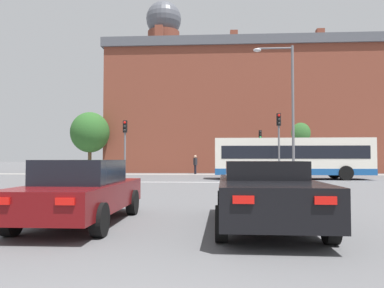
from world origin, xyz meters
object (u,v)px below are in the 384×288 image
object	(u,v)px
pedestrian_waiting	(195,163)
pedestrian_walking_east	(257,164)
traffic_light_near_left	(125,140)
car_roadster_right	(265,193)
bus_crossing_lead	(291,157)
traffic_light_near_right	(279,136)
car_saloon_left	(82,191)
street_lamp_junction	(286,100)
traffic_light_far_right	(260,145)

from	to	relation	value
pedestrian_waiting	pedestrian_walking_east	world-z (taller)	pedestrian_waiting
traffic_light_near_left	pedestrian_walking_east	size ratio (longest dim) A/B	2.38
car_roadster_right	bus_crossing_lead	size ratio (longest dim) A/B	0.45
traffic_light_near_right	car_saloon_left	bearing A→B (deg)	-113.84
car_roadster_right	street_lamp_junction	xyz separation A→B (m)	(3.38, 15.14, 4.41)
car_saloon_left	street_lamp_junction	xyz separation A→B (m)	(7.43, 14.94, 4.39)
traffic_light_near_left	pedestrian_walking_east	distance (m)	15.14
bus_crossing_lead	pedestrian_waiting	distance (m)	11.42
pedestrian_walking_east	traffic_light_near_right	bearing A→B (deg)	92.15
traffic_light_near_right	bus_crossing_lead	bearing A→B (deg)	64.77
pedestrian_waiting	pedestrian_walking_east	xyz separation A→B (m)	(5.85, -0.38, -0.10)
bus_crossing_lead	pedestrian_walking_east	distance (m)	8.49
car_saloon_left	traffic_light_far_right	size ratio (longest dim) A/B	1.12
pedestrian_waiting	bus_crossing_lead	bearing A→B (deg)	4.86
street_lamp_junction	pedestrian_walking_east	bearing A→B (deg)	91.98
car_roadster_right	traffic_light_near_left	xyz separation A→B (m)	(-6.98, 16.33, 1.99)
bus_crossing_lead	traffic_light_near_left	world-z (taller)	traffic_light_near_left
car_roadster_right	pedestrian_walking_east	xyz separation A→B (m)	(2.95, 27.64, 0.27)
car_roadster_right	street_lamp_junction	bearing A→B (deg)	78.78
car_roadster_right	pedestrian_walking_east	world-z (taller)	pedestrian_walking_east
street_lamp_junction	bus_crossing_lead	bearing A→B (deg)	75.19
bus_crossing_lead	pedestrian_walking_east	xyz separation A→B (m)	(-1.54, 8.33, -0.58)
car_roadster_right	car_saloon_left	bearing A→B (deg)	178.63
pedestrian_walking_east	traffic_light_far_right	bearing A→B (deg)	116.49
car_saloon_left	traffic_light_near_right	xyz separation A→B (m)	(7.16, 16.21, 2.23)
car_saloon_left	bus_crossing_lead	size ratio (longest dim) A/B	0.42
bus_crossing_lead	traffic_light_far_right	xyz separation A→B (m)	(-1.26, 7.75, 1.22)
traffic_light_near_left	street_lamp_junction	bearing A→B (deg)	-6.59
car_roadster_right	street_lamp_junction	distance (m)	16.12
car_saloon_left	pedestrian_waiting	xyz separation A→B (m)	(1.15, 27.83, 0.36)
traffic_light_far_right	pedestrian_waiting	bearing A→B (deg)	171.12
traffic_light_near_left	traffic_light_far_right	xyz separation A→B (m)	(10.20, 10.73, 0.09)
traffic_light_near_left	traffic_light_near_right	distance (m)	10.09
traffic_light_near_left	street_lamp_junction	world-z (taller)	street_lamp_junction
street_lamp_junction	pedestrian_walking_east	size ratio (longest dim) A/B	5.04
bus_crossing_lead	pedestrian_waiting	bearing A→B (deg)	40.31
traffic_light_near_left	car_roadster_right	bearing A→B (deg)	-66.87
traffic_light_far_right	street_lamp_junction	world-z (taller)	street_lamp_junction
car_roadster_right	pedestrian_walking_east	size ratio (longest dim) A/B	2.93
bus_crossing_lead	traffic_light_near_left	bearing A→B (deg)	104.58
car_roadster_right	bus_crossing_lead	bearing A→B (deg)	78.30
car_roadster_right	traffic_light_far_right	bearing A→B (deg)	84.58
traffic_light_near_left	traffic_light_near_right	xyz separation A→B (m)	(10.09, 0.07, 0.25)
bus_crossing_lead	pedestrian_waiting	xyz separation A→B (m)	(-7.38, 8.70, -0.48)
traffic_light_far_right	traffic_light_near_right	bearing A→B (deg)	-90.58
car_saloon_left	street_lamp_junction	size ratio (longest dim) A/B	0.55
car_saloon_left	pedestrian_waiting	world-z (taller)	pedestrian_waiting
bus_crossing_lead	traffic_light_near_right	size ratio (longest dim) A/B	2.49
traffic_light_far_right	street_lamp_junction	xyz separation A→B (m)	(0.16, -11.93, 2.33)
traffic_light_near_right	pedestrian_waiting	xyz separation A→B (m)	(-6.01, 11.61, -1.87)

